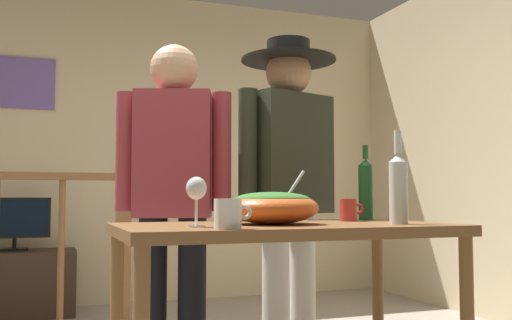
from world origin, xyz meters
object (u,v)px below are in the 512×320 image
at_px(wine_glass, 196,191).
at_px(mug_white, 228,214).
at_px(mug_red, 349,210).
at_px(tv_console, 13,284).
at_px(flat_screen_tv, 15,219).
at_px(salad_bowl, 272,206).
at_px(stair_railing, 24,235).
at_px(wine_bottle_green, 366,188).
at_px(wine_bottle_clear, 398,187).
at_px(serving_table, 285,250).
at_px(person_standing_left, 173,189).
at_px(person_standing_right, 289,174).
at_px(framed_picture, 22,83).

relative_size(wine_glass, mug_white, 1.37).
bearing_deg(mug_red, tv_console, 117.56).
bearing_deg(flat_screen_tv, salad_bowl, -70.35).
bearing_deg(stair_railing, wine_bottle_green, -52.24).
height_order(flat_screen_tv, wine_bottle_clear, wine_bottle_clear).
bearing_deg(mug_red, wine_glass, -160.97).
height_order(flat_screen_tv, mug_white, same).
relative_size(salad_bowl, wine_bottle_green, 1.05).
relative_size(stair_railing, wine_bottle_green, 6.42).
relative_size(serving_table, wine_glass, 7.32).
relative_size(stair_railing, wine_bottle_clear, 6.04).
distance_m(mug_white, person_standing_left, 0.91).
bearing_deg(serving_table, tv_console, 110.49).
xyz_separation_m(salad_bowl, wine_bottle_green, (0.54, 0.23, 0.07)).
distance_m(salad_bowl, wine_bottle_green, 0.59).
xyz_separation_m(flat_screen_tv, person_standing_right, (1.35, -2.15, 0.28)).
distance_m(flat_screen_tv, wine_bottle_green, 3.00).
xyz_separation_m(serving_table, person_standing_right, (0.29, 0.64, 0.31)).
xyz_separation_m(stair_railing, person_standing_left, (0.68, -1.46, 0.29)).
relative_size(tv_console, person_standing_right, 0.53).
xyz_separation_m(wine_glass, wine_bottle_clear, (0.76, -0.05, 0.02)).
height_order(stair_railing, tv_console, stair_railing).
height_order(salad_bowl, wine_bottle_green, wine_bottle_green).
xyz_separation_m(flat_screen_tv, mug_white, (0.75, -3.06, 0.12)).
xyz_separation_m(tv_console, flat_screen_tv, (0.00, -0.03, 0.49)).
bearing_deg(serving_table, wine_bottle_clear, -22.29).
xyz_separation_m(wine_glass, mug_white, (0.07, -0.15, -0.07)).
bearing_deg(wine_glass, mug_white, -66.78).
xyz_separation_m(framed_picture, person_standing_left, (0.75, -2.47, -0.90)).
relative_size(stair_railing, wine_glass, 12.47).
bearing_deg(framed_picture, flat_screen_tv, -92.44).
distance_m(salad_bowl, wine_bottle_clear, 0.48).
distance_m(serving_table, person_standing_right, 0.77).
relative_size(tv_console, serving_table, 0.73).
distance_m(framed_picture, serving_table, 3.47).
xyz_separation_m(serving_table, person_standing_left, (-0.29, 0.64, 0.24)).
height_order(framed_picture, stair_railing, framed_picture).
bearing_deg(salad_bowl, framed_picture, 107.54).
xyz_separation_m(framed_picture, wine_bottle_clear, (1.43, -3.27, -0.90)).
distance_m(wine_bottle_green, person_standing_right, 0.46).
height_order(flat_screen_tv, wine_bottle_green, wine_bottle_green).
xyz_separation_m(tv_console, person_standing_left, (0.76, -2.18, 0.70)).
xyz_separation_m(tv_console, person_standing_right, (1.35, -2.18, 0.78)).
distance_m(person_standing_left, person_standing_right, 0.59).
bearing_deg(wine_bottle_green, person_standing_right, 114.64).
xyz_separation_m(tv_console, serving_table, (1.05, -2.82, 0.47)).
distance_m(wine_bottle_clear, mug_white, 0.71).
bearing_deg(serving_table, framed_picture, 108.49).
height_order(framed_picture, wine_bottle_green, framed_picture).
height_order(tv_console, person_standing_right, person_standing_right).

